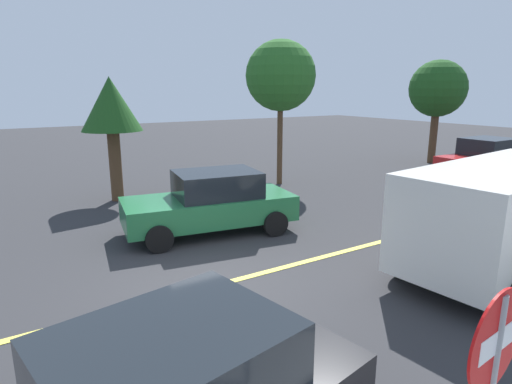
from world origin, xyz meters
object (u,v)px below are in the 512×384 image
tree_centre_verge (438,89)px  white_van (503,212)px  car_red_crossing (485,159)px  tree_left_verge (281,76)px  tree_right_verge (111,107)px  car_green_behind_van (211,202)px

tree_centre_verge → white_van: bearing=-138.7°
car_red_crossing → tree_left_verge: (-7.75, 3.70, 3.27)m
tree_centre_verge → tree_right_verge: bearing=177.2°
white_van → car_red_crossing: 10.39m
tree_left_verge → tree_centre_verge: 9.43m
tree_left_verge → tree_centre_verge: bearing=0.0°
car_red_crossing → tree_left_verge: 9.19m
white_van → tree_left_verge: size_ratio=0.99×
white_van → tree_centre_verge: (10.47, 9.20, 2.36)m
car_red_crossing → tree_centre_verge: (1.67, 3.70, 2.79)m
tree_left_verge → tree_centre_verge: tree_left_verge is taller
tree_left_verge → car_red_crossing: bearing=-25.5°
car_red_crossing → tree_centre_verge: bearing=65.7°
white_van → car_green_behind_van: size_ratio=1.19×
car_green_behind_van → tree_centre_verge: 15.09m
tree_left_verge → tree_right_verge: tree_left_verge is taller
car_green_behind_van → car_red_crossing: bearing=0.9°
tree_right_verge → car_green_behind_van: bearing=-75.5°
tree_centre_verge → tree_right_verge: size_ratio=1.25×
white_van → tree_right_verge: (-5.03, 9.96, 1.80)m
white_van → tree_right_verge: size_ratio=1.34×
car_green_behind_van → tree_left_verge: (4.88, 3.90, 3.30)m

